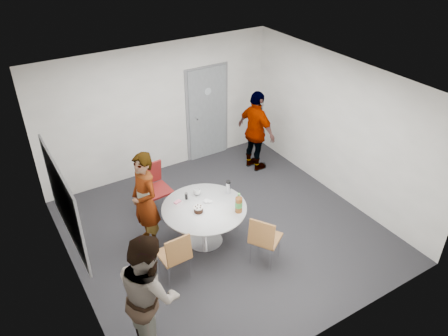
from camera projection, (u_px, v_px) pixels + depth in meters
floor at (224, 231)px, 7.71m from camera, size 5.00×5.00×0.00m
ceiling at (224, 86)px, 6.28m from camera, size 5.00×5.00×0.00m
wall_back at (159, 110)px, 8.81m from camera, size 5.00×0.00×5.00m
wall_left at (66, 216)px, 5.88m from camera, size 0.00×5.00×5.00m
wall_right at (338, 129)px, 8.11m from camera, size 0.00×5.00×5.00m
wall_front at (334, 259)px, 5.18m from camera, size 5.00×0.00×5.00m
door at (207, 113)px, 9.45m from camera, size 1.02×0.17×2.12m
whiteboard at (64, 202)px, 5.99m from camera, size 0.04×1.90×1.25m
table at (207, 211)px, 7.14m from camera, size 1.39×1.39×1.07m
chair_near_left at (176, 253)px, 6.43m from camera, size 0.44×0.47×0.89m
chair_near_right at (264, 237)px, 6.72m from camera, size 0.62×0.61×0.91m
chair_far at (154, 183)px, 7.90m from camera, size 0.50×0.54×0.98m
person_main at (145, 201)px, 6.99m from camera, size 0.49×0.67×1.73m
person_left at (150, 293)px, 5.32m from camera, size 0.70×0.88×1.78m
person_right at (256, 132)px, 9.05m from camera, size 0.56×1.08×1.75m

